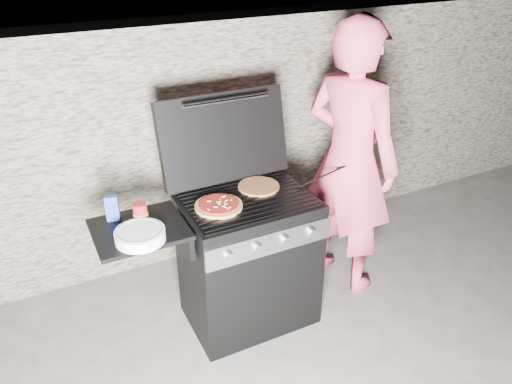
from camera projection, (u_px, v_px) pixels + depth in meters
name	position (u px, v px, depth m)	size (l,w,h in m)	color
ground	(250.00, 315.00, 3.43)	(50.00, 50.00, 0.00)	#4C4947
stone_wall	(189.00, 141.00, 3.83)	(8.00, 0.35, 1.80)	tan
gas_grill	(213.00, 272.00, 3.12)	(1.34, 0.79, 0.91)	black
pizza_topped	(219.00, 205.00, 2.91)	(0.28, 0.28, 0.03)	tan
pizza_plain	(259.00, 186.00, 3.13)	(0.26, 0.26, 0.01)	tan
sauce_jar	(140.00, 213.00, 2.75)	(0.08, 0.08, 0.12)	maroon
blue_carton	(112.00, 208.00, 2.77)	(0.07, 0.04, 0.15)	#243F91
plate_stack	(140.00, 235.00, 2.62)	(0.26, 0.26, 0.06)	white
person	(350.00, 161.00, 3.36)	(0.70, 0.46, 1.93)	#E54B65
tongs	(327.00, 175.00, 3.20)	(0.01, 0.01, 0.43)	black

